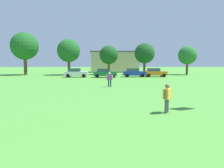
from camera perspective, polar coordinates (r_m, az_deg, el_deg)
The scene contains 13 objects.
ground_plane at distance 31.58m, azimuth -5.33°, elevation 0.61°, with size 160.00×160.00×0.00m, color #4C9338.
adult_bystander at distance 12.88m, azimuth 14.54°, elevation -3.07°, with size 0.58×0.69×1.72m.
bystander_near_trees at distance 25.01m, azimuth -0.64°, elevation 1.55°, with size 0.82×0.40×1.73m.
parked_car_white_0 at distance 40.87m, azimuth -9.67°, elevation 3.02°, with size 4.30×2.02×1.68m.
parked_car_green_1 at distance 39.63m, azimuth -1.98°, elevation 3.00°, with size 4.30×2.02×1.68m.
parked_car_blue_2 at distance 41.14m, azimuth 5.91°, elevation 3.09°, with size 4.30×2.02×1.68m.
parked_car_orange_3 at distance 42.01m, azimuth 11.44°, elevation 3.06°, with size 4.30×2.02×1.68m.
tree_far_left at distance 50.65m, azimuth -22.41°, elevation 9.36°, with size 5.96×5.96×9.29m.
tree_left at distance 47.77m, azimuth -11.56°, elevation 8.74°, with size 5.02×5.02×7.83m.
tree_center at distance 48.40m, azimuth -0.88°, elevation 7.79°, with size 4.20×4.20×6.54m.
tree_right at distance 48.45m, azimuth 8.73°, elevation 8.11°, with size 4.51×4.51×7.03m.
tree_far_right at distance 50.45m, azimuth 19.60°, elevation 7.25°, with size 4.09×4.09×6.38m.
house_left at distance 59.06m, azimuth 0.73°, elevation 5.99°, with size 13.25×6.84×5.70m.
Camera 1 is at (1.86, -1.38, 3.05)m, focal length 34.06 mm.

